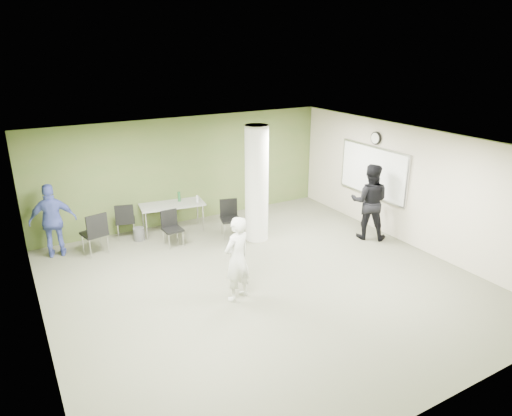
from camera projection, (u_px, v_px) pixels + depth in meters
floor at (263, 282)px, 9.19m from camera, size 8.00×8.00×0.00m
ceiling at (264, 145)px, 8.24m from camera, size 8.00×8.00×0.00m
wall_back at (186, 170)px, 11.98m from camera, size 8.00×2.80×0.02m
wall_left at (35, 265)px, 6.84m from camera, size 0.02×8.00×2.80m
wall_right_cream at (411, 187)px, 10.59m from camera, size 0.02×8.00×2.80m
column at (257, 184)px, 10.82m from camera, size 0.56×0.56×2.80m
whiteboard at (373, 172)px, 11.50m from camera, size 0.05×2.30×1.30m
wall_clock at (376, 138)px, 11.21m from camera, size 0.06×0.32×0.32m
folding_table at (173, 206)px, 11.46m from camera, size 1.66×0.90×1.00m
wastebasket at (139, 234)px, 11.13m from camera, size 0.27×0.27×0.32m
chair_back_left at (95, 231)px, 10.22m from camera, size 0.60×0.60×1.01m
chair_back_right at (125, 218)px, 11.08m from camera, size 0.55×0.55×0.92m
chair_table_left at (171, 225)px, 10.76m from camera, size 0.44×0.44×0.85m
chair_table_right at (230, 215)px, 11.31m from camera, size 0.56×0.56×0.92m
woman_white at (237, 259)px, 8.35m from camera, size 0.70×0.57×1.64m
man_black at (369, 202)px, 11.03m from camera, size 1.15×1.14×1.87m
man_blue at (53, 221)px, 10.09m from camera, size 1.04×0.57×1.69m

